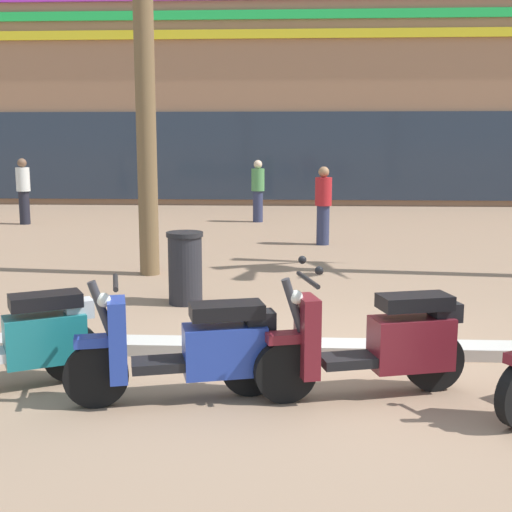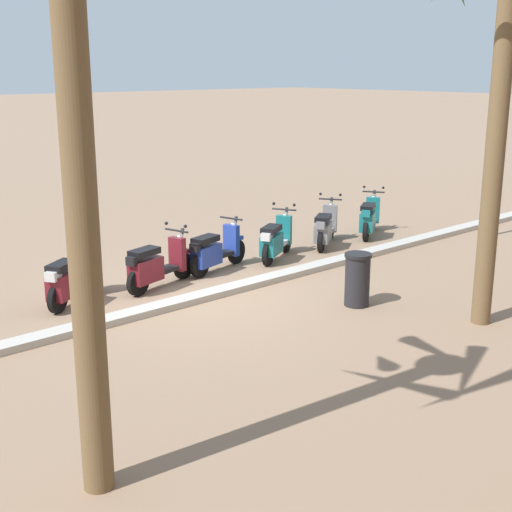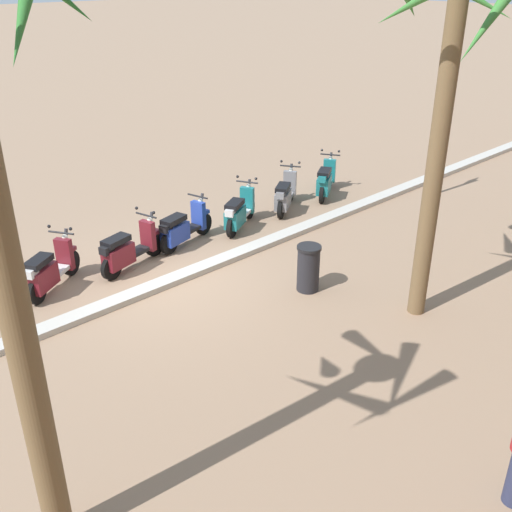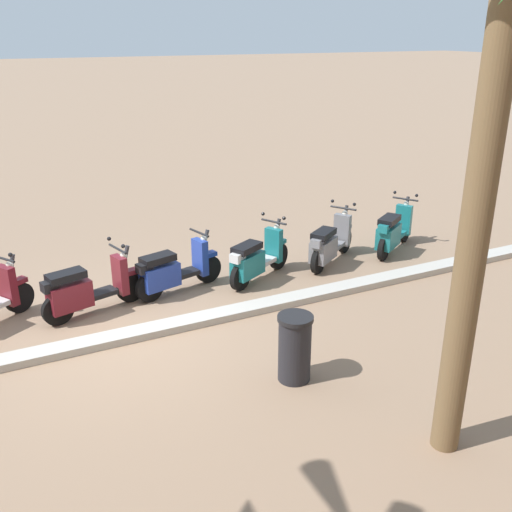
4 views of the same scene
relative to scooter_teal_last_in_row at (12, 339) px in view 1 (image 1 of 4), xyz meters
The scene contains 10 objects.
ground_plane 3.02m from the scooter_teal_last_in_row, 19.48° to the left, with size 200.00×200.00×0.00m, color #93755B.
curb_strip 3.06m from the scooter_teal_last_in_row, 21.59° to the left, with size 60.00×0.36×0.12m, color #BCB7AD.
mall_facade_backdrop 24.77m from the scooter_teal_last_in_row, 77.01° to the left, with size 48.50×13.21×14.00m.
scooter_teal_last_in_row is the anchor object (origin of this frame).
scooter_blue_mid_centre 1.58m from the scooter_teal_last_in_row, ahead, with size 1.75×0.74×1.04m.
scooter_maroon_mid_rear 3.12m from the scooter_teal_last_in_row, ahead, with size 1.80×0.75×1.17m.
pedestrian_strolling_near_curb 12.28m from the scooter_teal_last_in_row, 111.01° to the left, with size 0.34×0.34×1.66m.
pedestrian_by_palm_tree 8.94m from the scooter_teal_last_in_row, 70.24° to the left, with size 0.34×0.34×1.59m.
pedestrian_window_shopping 12.35m from the scooter_teal_last_in_row, 83.03° to the left, with size 0.34×0.34×1.61m.
litter_bin 3.34m from the scooter_teal_last_in_row, 72.63° to the left, with size 0.48×0.48×0.95m.
Camera 1 is at (-0.44, -6.54, 2.14)m, focal length 48.08 mm.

